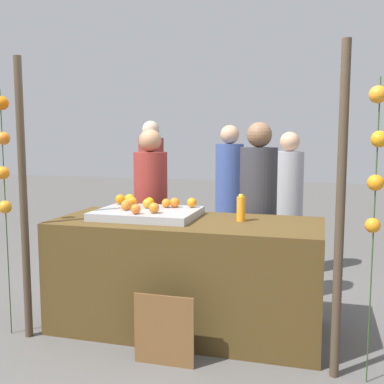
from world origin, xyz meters
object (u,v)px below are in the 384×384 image
object	(u,v)px
juice_bottle	(241,209)
vendor_left	(151,218)
stall_counter	(187,275)
orange_0	(132,202)
orange_1	(136,209)
chalkboard_sign	(164,331)
vendor_right	(258,221)

from	to	relation	value
juice_bottle	vendor_left	size ratio (longest dim) A/B	0.13
stall_counter	orange_0	world-z (taller)	orange_0
orange_1	vendor_left	world-z (taller)	vendor_left
orange_0	chalkboard_sign	size ratio (longest dim) A/B	0.16
orange_0	orange_1	bearing A→B (deg)	-63.48
orange_0	orange_1	xyz separation A→B (m)	(0.17, -0.34, -0.00)
chalkboard_sign	vendor_right	distance (m)	1.45
orange_0	vendor_left	size ratio (longest dim) A/B	0.05
orange_0	juice_bottle	xyz separation A→B (m)	(0.92, -0.09, -0.00)
stall_counter	chalkboard_sign	world-z (taller)	stall_counter
orange_0	vendor_right	world-z (taller)	vendor_right
stall_counter	juice_bottle	world-z (taller)	juice_bottle
orange_1	chalkboard_sign	size ratio (longest dim) A/B	0.15
stall_counter	vendor_right	world-z (taller)	vendor_right
orange_0	chalkboard_sign	xyz separation A→B (m)	(0.54, -0.79, -0.72)
vendor_left	orange_1	bearing A→B (deg)	-76.77
orange_0	juice_bottle	size ratio (longest dim) A/B	0.39
juice_bottle	chalkboard_sign	bearing A→B (deg)	-118.63
orange_0	juice_bottle	bearing A→B (deg)	-5.73
orange_0	vendor_left	world-z (taller)	vendor_left
orange_0	vendor_left	distance (m)	0.56
stall_counter	juice_bottle	bearing A→B (deg)	10.70
orange_0	stall_counter	bearing A→B (deg)	-18.08
juice_bottle	chalkboard_sign	size ratio (longest dim) A/B	0.42
juice_bottle	orange_1	bearing A→B (deg)	-161.80
vendor_right	stall_counter	bearing A→B (deg)	-124.13
vendor_right	juice_bottle	bearing A→B (deg)	-94.97
juice_bottle	vendor_right	world-z (taller)	vendor_right
juice_bottle	stall_counter	bearing A→B (deg)	-169.30
stall_counter	orange_1	xyz separation A→B (m)	(-0.35, -0.17, 0.52)
orange_1	vendor_left	size ratio (longest dim) A/B	0.05
stall_counter	vendor_left	distance (m)	0.92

